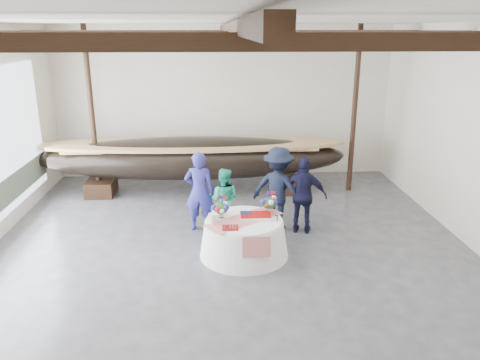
{
  "coord_description": "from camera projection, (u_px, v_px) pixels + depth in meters",
  "views": [
    {
      "loc": [
        -0.31,
        -8.11,
        4.37
      ],
      "look_at": [
        0.26,
        1.84,
        1.14
      ],
      "focal_mm": 35.0,
      "sensor_mm": 36.0,
      "label": 1
    }
  ],
  "objects": [
    {
      "name": "pavilion_structure",
      "position": [
        229.0,
        50.0,
        8.54
      ],
      "size": [
        9.8,
        11.76,
        4.5
      ],
      "color": "black",
      "rests_on": "ground"
    },
    {
      "name": "longboat_display",
      "position": [
        192.0,
        158.0,
        12.78
      ],
      "size": [
        8.43,
        1.69,
        1.58
      ],
      "color": "black",
      "rests_on": "ground"
    },
    {
      "name": "banquet_table",
      "position": [
        244.0,
        237.0,
        9.38
      ],
      "size": [
        1.79,
        1.79,
        0.77
      ],
      "color": "white",
      "rests_on": "ground"
    },
    {
      "name": "tabletop_items",
      "position": [
        243.0,
        210.0,
        9.37
      ],
      "size": [
        1.65,
        1.43,
        0.4
      ],
      "color": "red",
      "rests_on": "banquet_table"
    },
    {
      "name": "guest_woman_blue",
      "position": [
        199.0,
        192.0,
        10.4
      ],
      "size": [
        0.73,
        0.53,
        1.83
      ],
      "primitive_type": "imported",
      "rotation": [
        0.0,
        0.0,
        2.99
      ],
      "color": "navy",
      "rests_on": "ground"
    },
    {
      "name": "guest_man_left",
      "position": [
        278.0,
        189.0,
        10.48
      ],
      "size": [
        1.42,
        1.2,
        1.91
      ],
      "primitive_type": "imported",
      "rotation": [
        0.0,
        0.0,
        2.66
      ],
      "color": "black",
      "rests_on": "ground"
    },
    {
      "name": "floor",
      "position": [
        232.0,
        265.0,
        9.06
      ],
      "size": [
        10.0,
        12.0,
        0.01
      ],
      "primitive_type": "cube",
      "color": "#3D3D42",
      "rests_on": "ground"
    },
    {
      "name": "guest_man_right",
      "position": [
        304.0,
        195.0,
        10.29
      ],
      "size": [
        1.1,
        0.69,
        1.75
      ],
      "primitive_type": "imported",
      "rotation": [
        0.0,
        0.0,
        2.86
      ],
      "color": "black",
      "rests_on": "ground"
    },
    {
      "name": "wall_back",
      "position": [
        224.0,
        103.0,
        14.07
      ],
      "size": [
        10.0,
        0.02,
        4.5
      ],
      "primitive_type": "cube",
      "color": "silver",
      "rests_on": "ground"
    },
    {
      "name": "ceiling",
      "position": [
        231.0,
        20.0,
        7.67
      ],
      "size": [
        10.0,
        12.0,
        0.01
      ],
      "primitive_type": "cube",
      "color": "white",
      "rests_on": "wall_back"
    },
    {
      "name": "guest_woman_teal",
      "position": [
        224.0,
        199.0,
        10.5
      ],
      "size": [
        0.82,
        0.72,
        1.44
      ],
      "primitive_type": "imported",
      "rotation": [
        0.0,
        0.0,
        2.87
      ],
      "color": "#20A781",
      "rests_on": "ground"
    }
  ]
}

